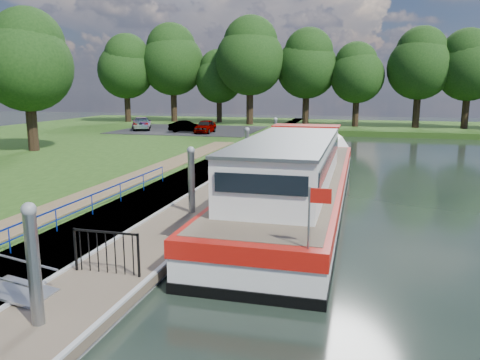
% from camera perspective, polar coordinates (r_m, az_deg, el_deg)
% --- Properties ---
extents(ground, '(160.00, 160.00, 0.00)m').
position_cam_1_polar(ground, '(11.30, -21.54, -16.61)').
color(ground, black).
rests_on(ground, ground).
extents(bank_edge, '(1.10, 90.00, 0.78)m').
position_cam_1_polar(bank_edge, '(25.02, -6.20, 0.22)').
color(bank_edge, '#473D2D').
rests_on(bank_edge, ground).
extents(far_bank, '(60.00, 18.00, 0.60)m').
position_cam_1_polar(far_bank, '(60.44, 20.07, 5.95)').
color(far_bank, '#214212').
rests_on(far_bank, ground).
extents(footpath, '(1.60, 40.00, 0.05)m').
position_cam_1_polar(footpath, '(19.63, -18.55, -2.12)').
color(footpath, brown).
rests_on(footpath, riverbank).
extents(carpark, '(14.00, 12.00, 0.06)m').
position_cam_1_polar(carpark, '(49.26, -6.02, 6.11)').
color(carpark, black).
rests_on(carpark, riverbank).
extents(blue_fence, '(0.04, 18.04, 0.72)m').
position_cam_1_polar(blue_fence, '(14.64, -23.82, -4.88)').
color(blue_fence, '#0C2DBF').
rests_on(blue_fence, riverbank).
extents(pontoon, '(2.50, 30.00, 0.56)m').
position_cam_1_polar(pontoon, '(22.41, -1.87, -1.54)').
color(pontoon, brown).
rests_on(pontoon, ground).
extents(mooring_piles, '(0.30, 27.30, 3.55)m').
position_cam_1_polar(mooring_piles, '(22.19, -1.89, 1.21)').
color(mooring_piles, gray).
rests_on(mooring_piles, ground).
extents(gate_panel, '(1.85, 0.05, 1.15)m').
position_cam_1_polar(gate_panel, '(12.54, -16.02, -7.74)').
color(gate_panel, black).
rests_on(gate_panel, ground).
extents(barge, '(4.36, 21.15, 4.78)m').
position_cam_1_polar(barge, '(21.17, 7.23, 0.12)').
color(barge, black).
rests_on(barge, ground).
extents(horizon_trees, '(54.38, 10.03, 12.87)m').
position_cam_1_polar(horizon_trees, '(57.25, 6.84, 13.95)').
color(horizon_trees, '#332316').
rests_on(horizon_trees, ground).
extents(bank_tree_a, '(6.12, 6.12, 9.72)m').
position_cam_1_polar(bank_tree_a, '(35.80, -24.50, 13.27)').
color(bank_tree_a, '#332316').
rests_on(bank_tree_a, riverbank).
extents(car_a, '(1.70, 3.78, 1.26)m').
position_cam_1_polar(car_a, '(45.30, -4.26, 6.54)').
color(car_a, '#999999').
rests_on(car_a, carpark).
extents(car_b, '(3.56, 1.82, 1.12)m').
position_cam_1_polar(car_b, '(46.31, -6.57, 6.51)').
color(car_b, '#999999').
rests_on(car_b, carpark).
extents(car_c, '(3.48, 4.88, 1.31)m').
position_cam_1_polar(car_c, '(49.91, -11.89, 6.79)').
color(car_c, '#999999').
rests_on(car_c, carpark).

